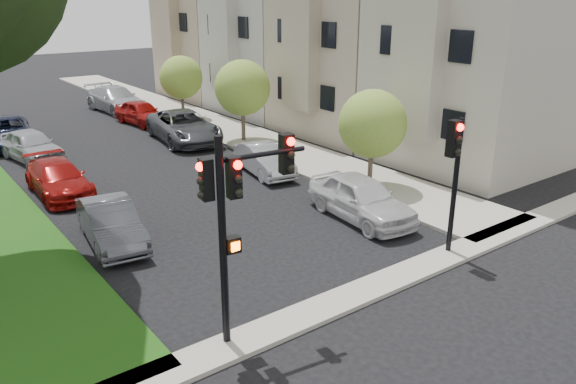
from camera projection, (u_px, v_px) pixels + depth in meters
ground at (418, 331)px, 12.98m from camera, size 140.00×140.00×0.00m
sidewalk_right at (191, 118)px, 34.86m from camera, size 3.50×44.00×0.12m
sidewalk_cross at (358, 294)px, 14.47m from camera, size 60.00×1.00×0.12m
house_a at (480, 4)px, 23.72m from camera, size 7.70×7.55×15.97m
house_b at (357, 2)px, 29.37m from camera, size 7.70×7.55×15.97m
house_c at (274, 0)px, 35.02m from camera, size 7.70×7.55×15.97m
small_tree_a at (372, 124)px, 21.52m from camera, size 2.64×2.64×3.96m
small_tree_b at (242, 88)px, 28.43m from camera, size 2.83×2.83×4.25m
small_tree_c at (181, 78)px, 33.67m from camera, size 2.58×2.58×3.88m
traffic_signal_main at (236, 202)px, 11.62m from camera, size 2.34×0.61×4.77m
traffic_signal_secondary at (454, 162)px, 15.79m from camera, size 0.51×0.41×4.13m
car_parked_0 at (361, 198)px, 19.18m from camera, size 2.25×4.64×1.53m
car_parked_1 at (264, 160)px, 24.04m from camera, size 2.00×4.06×1.28m
car_parked_2 at (184, 127)px, 29.26m from camera, size 3.35×6.01×1.59m
car_parked_3 at (141, 113)px, 33.11m from camera, size 2.16×4.30×1.40m
car_parked_4 at (116, 99)px, 36.74m from camera, size 2.71×5.69×1.60m
car_parked_5 at (111, 223)px, 17.32m from camera, size 1.94×4.22×1.34m
car_parked_6 at (58, 179)px, 21.55m from camera, size 1.88×4.47×1.29m
car_parked_7 at (31, 145)px, 25.94m from camera, size 2.36×4.45×1.44m
car_parked_8 at (7, 132)px, 28.49m from camera, size 2.94×5.36×1.42m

